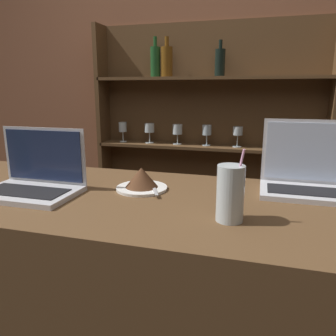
{
  "coord_description": "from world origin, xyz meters",
  "views": [
    {
      "loc": [
        0.44,
        -0.66,
        1.37
      ],
      "look_at": [
        0.14,
        0.38,
        1.11
      ],
      "focal_mm": 35.0,
      "sensor_mm": 36.0,
      "label": 1
    }
  ],
  "objects_px": {
    "cake_plate": "(142,180)",
    "water_glass": "(230,193)",
    "laptop_near": "(34,179)",
    "laptop_far": "(309,176)"
  },
  "relations": [
    {
      "from": "cake_plate",
      "to": "water_glass",
      "type": "xyz_separation_m",
      "value": [
        0.34,
        -0.21,
        0.04
      ]
    },
    {
      "from": "laptop_near",
      "to": "laptop_far",
      "type": "bearing_deg",
      "value": 16.01
    },
    {
      "from": "laptop_near",
      "to": "laptop_far",
      "type": "relative_size",
      "value": 1.02
    },
    {
      "from": "cake_plate",
      "to": "water_glass",
      "type": "relative_size",
      "value": 0.92
    },
    {
      "from": "laptop_far",
      "to": "laptop_near",
      "type": "bearing_deg",
      "value": -163.99
    },
    {
      "from": "cake_plate",
      "to": "laptop_far",
      "type": "bearing_deg",
      "value": 12.81
    },
    {
      "from": "laptop_far",
      "to": "water_glass",
      "type": "xyz_separation_m",
      "value": [
        -0.25,
        -0.34,
        0.02
      ]
    },
    {
      "from": "laptop_near",
      "to": "cake_plate",
      "type": "distance_m",
      "value": 0.38
    },
    {
      "from": "laptop_near",
      "to": "cake_plate",
      "type": "bearing_deg",
      "value": 21.02
    },
    {
      "from": "laptop_near",
      "to": "laptop_far",
      "type": "xyz_separation_m",
      "value": [
        0.95,
        0.27,
        0.01
      ]
    }
  ]
}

